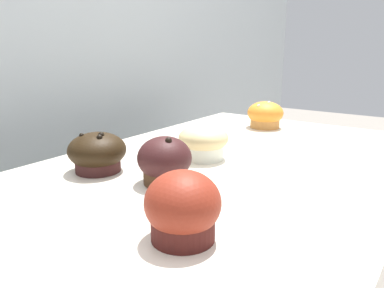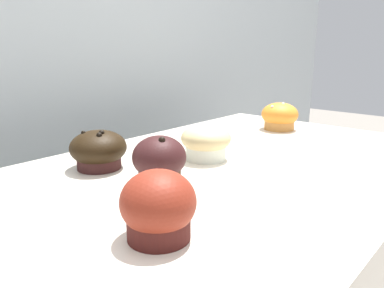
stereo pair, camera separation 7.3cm
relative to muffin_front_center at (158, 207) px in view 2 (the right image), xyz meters
The scene contains 6 objects.
wall_back 0.77m from the muffin_front_center, 66.67° to the left, with size 3.20×0.10×1.80m, color #A8B2B7.
muffin_front_center is the anchor object (origin of this frame).
muffin_back_left 0.20m from the muffin_front_center, 45.94° to the left, with size 0.09×0.09×0.09m.
muffin_back_right 0.69m from the muffin_front_center, 16.65° to the left, with size 0.10×0.10×0.08m.
muffin_front_left 0.31m from the muffin_front_center, 68.39° to the left, with size 0.11×0.11×0.08m.
muffin_front_right 0.34m from the muffin_front_center, 29.71° to the left, with size 0.10×0.10×0.07m.
Camera 2 is at (-0.59, -0.42, 1.11)m, focal length 35.00 mm.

